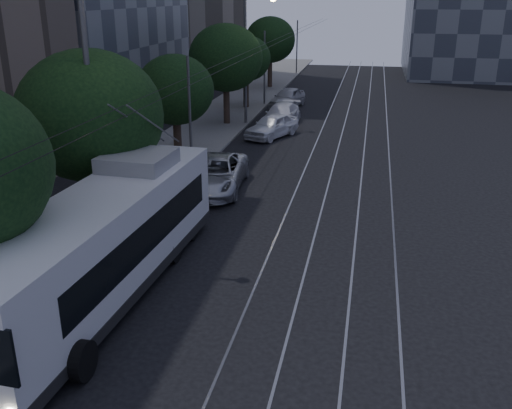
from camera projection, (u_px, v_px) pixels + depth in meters
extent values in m
plane|color=black|center=(253.00, 271.00, 19.22)|extent=(120.00, 120.00, 0.00)
cube|color=slate|center=(206.00, 129.00, 38.98)|extent=(5.00, 90.00, 0.15)
cube|color=gray|center=(319.00, 136.00, 37.54)|extent=(0.08, 90.00, 0.02)
cube|color=gray|center=(341.00, 137.00, 37.28)|extent=(0.08, 90.00, 0.02)
cube|color=gray|center=(365.00, 138.00, 36.98)|extent=(0.08, 90.00, 0.02)
cube|color=gray|center=(388.00, 139.00, 36.71)|extent=(0.08, 90.00, 0.02)
cylinder|color=black|center=(258.00, 47.00, 36.37)|extent=(0.02, 90.00, 0.02)
cylinder|color=black|center=(269.00, 47.00, 36.24)|extent=(0.02, 90.00, 0.02)
cylinder|color=#58585B|center=(190.00, 118.00, 28.36)|extent=(0.14, 0.14, 6.00)
cylinder|color=#58585B|center=(264.00, 69.00, 46.74)|extent=(0.14, 0.14, 6.00)
cylinder|color=#58585B|center=(297.00, 48.00, 65.12)|extent=(0.14, 0.14, 6.00)
cube|color=white|center=(102.00, 242.00, 17.05)|extent=(3.13, 12.29, 2.89)
cube|color=black|center=(106.00, 281.00, 17.50)|extent=(3.17, 12.33, 0.36)
cube|color=black|center=(109.00, 232.00, 17.48)|extent=(3.08, 9.76, 1.07)
cube|color=black|center=(170.00, 176.00, 22.55)|extent=(2.09, 0.17, 1.02)
cube|color=gray|center=(138.00, 160.00, 19.26)|extent=(2.29, 2.33, 0.51)
cylinder|color=#58585B|center=(139.00, 125.00, 19.96)|extent=(0.06, 4.60, 2.30)
cylinder|color=#58585B|center=(156.00, 126.00, 19.85)|extent=(0.06, 4.60, 2.30)
cylinder|color=black|center=(83.00, 361.00, 13.69)|extent=(0.30, 1.02, 1.02)
cylinder|color=black|center=(107.00, 243.00, 20.20)|extent=(0.30, 1.02, 1.02)
cylinder|color=black|center=(174.00, 248.00, 19.73)|extent=(0.30, 1.02, 1.02)
cylinder|color=black|center=(129.00, 222.00, 21.99)|extent=(0.30, 1.02, 1.02)
cylinder|color=black|center=(191.00, 227.00, 21.53)|extent=(0.30, 1.02, 1.02)
imported|color=#B8BBC1|center=(214.00, 174.00, 26.96)|extent=(3.07, 5.92, 1.59)
imported|color=white|center=(272.00, 126.00, 36.93)|extent=(3.39, 4.78, 1.51)
imported|color=white|center=(281.00, 115.00, 40.32)|extent=(2.45, 5.20, 1.46)
imported|color=silver|center=(285.00, 111.00, 42.40)|extent=(2.01, 3.87, 1.21)
imported|color=#B5B5BA|center=(288.00, 98.00, 46.66)|extent=(2.74, 4.93, 1.59)
cylinder|color=#2F221A|center=(99.00, 201.00, 21.92)|extent=(0.44, 0.44, 2.61)
ellipsoid|color=black|center=(90.00, 116.00, 20.78)|extent=(5.34, 5.34, 4.81)
cylinder|color=#2F221A|center=(178.00, 140.00, 31.47)|extent=(0.44, 0.44, 2.40)
ellipsoid|color=black|center=(175.00, 90.00, 30.51)|extent=(4.17, 4.17, 3.75)
cylinder|color=#2F221A|center=(227.00, 106.00, 40.17)|extent=(0.44, 0.44, 2.76)
ellipsoid|color=black|center=(226.00, 58.00, 39.03)|extent=(5.09, 5.09, 4.59)
cylinder|color=#2F221A|center=(246.00, 93.00, 46.08)|extent=(0.44, 0.44, 2.49)
ellipsoid|color=black|center=(246.00, 58.00, 45.13)|extent=(3.97, 3.97, 3.57)
cylinder|color=#2F221A|center=(270.00, 74.00, 56.05)|extent=(0.44, 0.44, 2.83)
ellipsoid|color=black|center=(270.00, 40.00, 54.93)|extent=(4.83, 4.83, 4.35)
cylinder|color=#58585B|center=(91.00, 108.00, 19.33)|extent=(0.20, 0.20, 10.33)
cylinder|color=#58585B|center=(245.00, 60.00, 39.17)|extent=(0.20, 0.20, 8.97)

